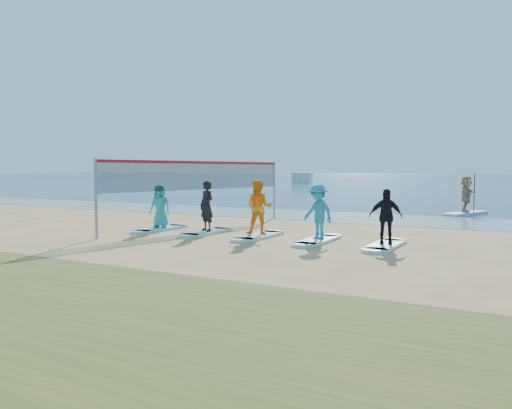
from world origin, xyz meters
The scene contains 17 objects.
ground centered at (0.00, 0.00, 0.00)m, with size 600.00×600.00×0.00m, color tan.
shallow_water centered at (0.00, 10.50, 0.01)m, with size 600.00×600.00×0.00m, color teal.
ocean centered at (0.00, 160.00, 0.01)m, with size 600.00×600.00×0.00m, color navy.
volleyball_net centered at (-5.13, 4.36, 1.90)m, with size 1.77×8.93×2.50m.
paddleboard centered at (3.06, 14.57, 0.06)m, with size 0.70×3.00×0.12m, color silver.
paddleboarder centered at (3.06, 14.57, 0.99)m, with size 1.61×0.51×1.74m, color tan.
boat_offshore_a centered at (-26.53, 62.48, 0.00)m, with size 2.83×7.63×1.75m, color silver.
surfboard_0 centered at (-5.73, 2.69, 0.04)m, with size 0.70×2.20×0.09m, color #93D6E5.
student_0 centered at (-5.73, 2.69, 0.86)m, with size 0.75×0.49×1.53m, color teal.
surfboard_1 centered at (-3.73, 2.69, 0.04)m, with size 0.70×2.20×0.09m, color #93D6E5.
student_1 centered at (-3.73, 2.69, 0.93)m, with size 0.62×0.40×1.69m, color black.
surfboard_2 centered at (-1.72, 2.69, 0.04)m, with size 0.70×2.20×0.09m, color #93D6E5.
student_2 centered at (-1.72, 2.69, 0.96)m, with size 0.84×0.66×1.74m, color orange.
surfboard_3 centered at (0.29, 2.69, 0.04)m, with size 0.70×2.20×0.09m, color #93D6E5.
student_3 centered at (0.29, 2.69, 0.90)m, with size 1.05×0.60×1.62m, color teal.
surfboard_4 centered at (2.29, 2.69, 0.04)m, with size 0.70×2.20×0.09m, color #93D6E5.
student_4 centered at (2.29, 2.69, 0.86)m, with size 0.90×0.37×1.53m, color black.
Camera 1 is at (5.84, -11.09, 2.15)m, focal length 35.00 mm.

